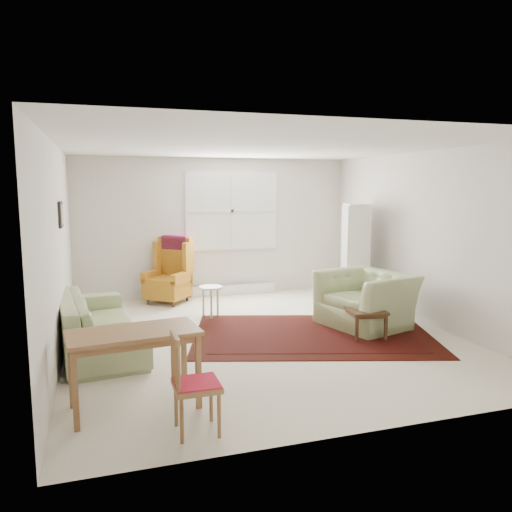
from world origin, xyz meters
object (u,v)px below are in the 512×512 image
object	(u,v)px
wingback_chair	(167,270)
cabinet	(355,254)
coffee_table	(366,323)
desk_chair	(197,383)
armchair	(366,294)
sofa	(97,312)
desk	(135,370)
stool	(211,302)

from	to	relation	value
wingback_chair	cabinet	bearing A→B (deg)	20.20
coffee_table	desk_chair	distance (m)	3.24
desk_chair	armchair	bearing A→B (deg)	-50.81
sofa	cabinet	xyz separation A→B (m)	(4.20, 1.17, 0.40)
cabinet	coffee_table	bearing A→B (deg)	-95.83
coffee_table	desk_chair	xyz separation A→B (m)	(-2.63, -1.88, 0.23)
sofa	desk_chair	world-z (taller)	sofa
desk_chair	cabinet	bearing A→B (deg)	-43.01
wingback_chair	cabinet	distance (m)	3.22
coffee_table	desk_chair	bearing A→B (deg)	-144.44
armchair	desk	bearing A→B (deg)	-78.34
wingback_chair	desk_chair	size ratio (longest dim) A/B	1.35
armchair	wingback_chair	xyz separation A→B (m)	(-2.52, 2.30, 0.11)
sofa	wingback_chair	xyz separation A→B (m)	(1.15, 2.17, 0.11)
sofa	stool	xyz separation A→B (m)	(1.65, 1.02, -0.21)
wingback_chair	coffee_table	bearing A→B (deg)	-12.89
desk	desk_chair	xyz separation A→B (m)	(0.45, -0.61, 0.06)
sofa	coffee_table	world-z (taller)	sofa
sofa	desk	distance (m)	1.92
armchair	stool	bearing A→B (deg)	-135.69
coffee_table	cabinet	size ratio (longest dim) A/B	0.27
coffee_table	cabinet	xyz separation A→B (m)	(0.80, 1.80, 0.66)
armchair	stool	xyz separation A→B (m)	(-2.02, 1.15, -0.22)
desk	sofa	bearing A→B (deg)	99.54
desk_chair	coffee_table	bearing A→B (deg)	-54.42
desk_chair	wingback_chair	bearing A→B (deg)	-4.66
wingback_chair	cabinet	world-z (taller)	cabinet
stool	wingback_chair	bearing A→B (deg)	113.68
armchair	desk_chair	distance (m)	3.75
desk	coffee_table	bearing A→B (deg)	22.42
sofa	coffee_table	size ratio (longest dim) A/B	4.84
stool	desk_chair	bearing A→B (deg)	-104.13
coffee_table	desk_chair	world-z (taller)	desk_chair
coffee_table	stool	xyz separation A→B (m)	(-1.74, 1.64, 0.05)
armchair	stool	distance (m)	2.34
wingback_chair	cabinet	xyz separation A→B (m)	(3.05, -0.99, 0.28)
desk_chair	desk	bearing A→B (deg)	36.43
coffee_table	armchair	bearing A→B (deg)	60.48
sofa	desk	bearing A→B (deg)	-176.94
stool	cabinet	xyz separation A→B (m)	(2.55, 0.16, 0.61)
armchair	sofa	bearing A→B (deg)	-108.12
cabinet	desk	xyz separation A→B (m)	(-3.88, -3.07, -0.49)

